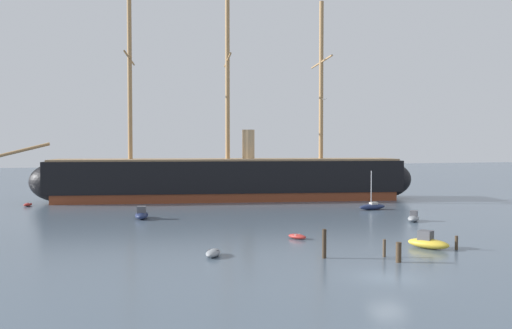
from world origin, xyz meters
The scene contains 16 objects.
ground_plane centered at (0.00, 0.00, 0.00)m, with size 400.00×400.00×0.00m, color #4C5B6B.
tall_ship centered at (2.08, 53.59, 3.62)m, with size 68.66×19.18×33.24m.
dinghy_foreground_left centered at (-10.01, 10.40, 0.29)m, with size 2.05×2.69×0.58m.
motorboat_foreground_right centered at (8.92, 8.13, 0.55)m, with size 3.31×3.99×1.57m.
dinghy_near_centre centered at (-0.39, 15.98, 0.24)m, with size 1.83×2.20×0.48m.
motorboat_mid_right centered at (17.39, 23.10, 0.45)m, with size 2.92×3.10×1.27m.
motorboat_alongside_bow centered at (-13.62, 34.87, 0.56)m, with size 2.17×4.00×1.59m.
sailboat_alongside_stern centered at (18.43, 34.76, 0.46)m, with size 4.36×1.77×5.51m.
dinghy_far_left centered at (-28.68, 53.79, 0.24)m, with size 1.56×2.22×0.48m.
motorboat_far_right centered at (27.81, 50.87, 0.59)m, with size 3.72×4.21×1.68m.
dinghy_distant_centre centered at (3.03, 64.14, 0.30)m, with size 2.59×2.47×0.59m.
mooring_piling_nearest centered at (10.92, 6.86, 0.61)m, with size 0.27×0.27×1.23m, color #423323.
mooring_piling_left_pair centered at (-1.56, 7.10, 1.18)m, with size 0.34×0.34×2.36m, color #382B1E.
mooring_piling_right_pair centered at (3.34, 3.97, 0.79)m, with size 0.43×0.43×1.58m, color #423323.
mooring_piling_midwater centered at (3.31, 6.05, 0.73)m, with size 0.26×0.26×1.45m, color #4C3D2D.
seagull_in_flight centered at (11.00, 34.96, 15.42)m, with size 0.41×1.09×0.13m.
Camera 1 is at (-19.47, -32.24, 9.16)m, focal length 37.48 mm.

